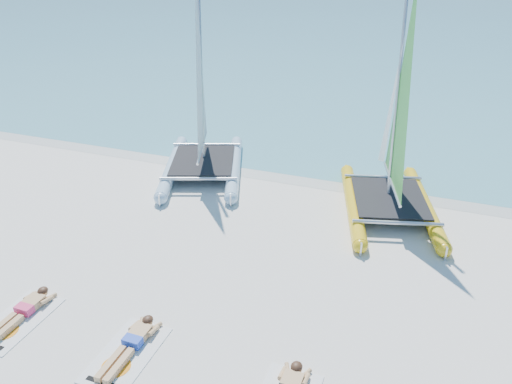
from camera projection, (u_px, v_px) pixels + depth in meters
ground at (216, 260)px, 12.50m from camera, size 140.00×140.00×0.00m
sea at (414, 2)px, 65.32m from camera, size 140.00×115.00×0.01m
wet_sand_strip at (282, 174)px, 17.11m from camera, size 140.00×1.40×0.01m
catamaran_blue at (201, 111)px, 16.37m from camera, size 4.20×5.86×7.25m
catamaran_yellow at (394, 133)px, 14.24m from camera, size 3.75×5.73×7.11m
towel_a at (17, 321)px, 10.47m from camera, size 1.00×1.85×0.02m
sunbather_a at (23, 311)px, 10.59m from camera, size 0.37×1.73×0.26m
towel_b at (127, 354)px, 9.62m from camera, size 1.00×1.85×0.02m
sunbather_b at (131, 343)px, 9.73m from camera, size 0.37×1.73×0.26m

